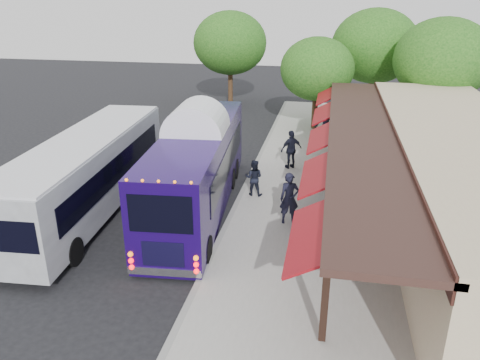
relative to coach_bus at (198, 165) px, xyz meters
The scene contains 15 objects.
ground 4.10m from the coach_bus, 66.51° to the right, with size 90.00×90.00×0.00m, color black.
sidewalk 6.73m from the coach_bus, ahead, with size 10.00×40.00×0.15m, color #9E9B93.
curb 2.45m from the coach_bus, 23.85° to the left, with size 0.20×40.00×0.16m, color gray.
station_shelter 9.86m from the coach_bus, ahead, with size 8.15×20.00×3.60m.
coach_bus is the anchor object (origin of this frame).
city_bus 4.34m from the coach_bus, 165.57° to the right, with size 3.23×11.61×3.08m.
ped_a 3.96m from the coach_bus, 13.72° to the right, with size 0.72×0.47×1.97m, color black.
ped_b 2.67m from the coach_bus, 34.69° to the left, with size 0.77×0.60×1.57m, color black.
ped_c 6.14m from the coach_bus, 57.16° to the left, with size 1.12×0.47×1.91m, color black.
ped_d 11.74m from the coach_bus, 65.54° to the left, with size 1.24×0.71×1.91m, color black.
sign_board 5.66m from the coach_bus, 19.40° to the right, with size 0.21×0.48×1.09m.
tree_left 13.66m from the coach_bus, 72.42° to the left, with size 4.58×4.58×5.86m.
tree_mid 18.80m from the coach_bus, 65.41° to the left, with size 5.81×5.81×7.44m.
tree_right 16.95m from the coach_bus, 47.92° to the left, with size 5.54×5.54×7.09m.
tree_far 19.56m from the coach_bus, 98.25° to the left, with size 5.58×5.58×7.14m.
Camera 1 is at (3.57, -13.56, 8.21)m, focal length 35.00 mm.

